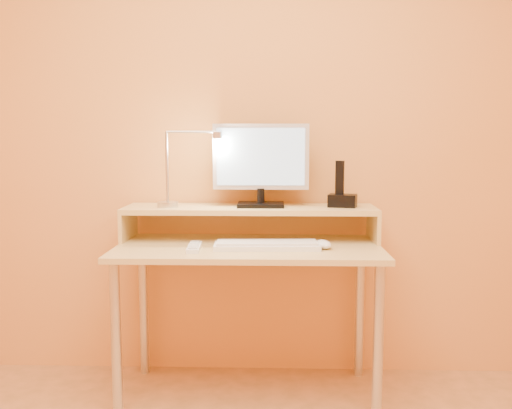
{
  "coord_description": "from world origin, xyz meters",
  "views": [
    {
      "loc": [
        0.11,
        -1.31,
        1.2
      ],
      "look_at": [
        0.04,
        1.13,
        0.91
      ],
      "focal_mm": 39.06,
      "sensor_mm": 36.0,
      "label": 1
    }
  ],
  "objects_px": {
    "monitor_panel": "(261,157)",
    "phone_dock": "(343,201)",
    "mouse": "(323,244)",
    "lamp_base": "(168,204)",
    "keyboard": "(267,246)",
    "remote_control": "(194,247)"
  },
  "relations": [
    {
      "from": "mouse",
      "to": "lamp_base",
      "type": "bearing_deg",
      "value": 149.16
    },
    {
      "from": "monitor_panel",
      "to": "lamp_base",
      "type": "height_order",
      "value": "monitor_panel"
    },
    {
      "from": "lamp_base",
      "to": "remote_control",
      "type": "relative_size",
      "value": 0.5
    },
    {
      "from": "phone_dock",
      "to": "mouse",
      "type": "height_order",
      "value": "phone_dock"
    },
    {
      "from": "lamp_base",
      "to": "mouse",
      "type": "distance_m",
      "value": 0.76
    },
    {
      "from": "lamp_base",
      "to": "monitor_panel",
      "type": "bearing_deg",
      "value": 5.16
    },
    {
      "from": "phone_dock",
      "to": "mouse",
      "type": "distance_m",
      "value": 0.29
    },
    {
      "from": "lamp_base",
      "to": "remote_control",
      "type": "height_order",
      "value": "lamp_base"
    },
    {
      "from": "phone_dock",
      "to": "remote_control",
      "type": "bearing_deg",
      "value": -145.27
    },
    {
      "from": "keyboard",
      "to": "mouse",
      "type": "height_order",
      "value": "mouse"
    },
    {
      "from": "lamp_base",
      "to": "phone_dock",
      "type": "relative_size",
      "value": 0.77
    },
    {
      "from": "lamp_base",
      "to": "phone_dock",
      "type": "height_order",
      "value": "phone_dock"
    },
    {
      "from": "monitor_panel",
      "to": "phone_dock",
      "type": "relative_size",
      "value": 3.51
    },
    {
      "from": "remote_control",
      "to": "keyboard",
      "type": "bearing_deg",
      "value": 2.13
    },
    {
      "from": "monitor_panel",
      "to": "remote_control",
      "type": "height_order",
      "value": "monitor_panel"
    },
    {
      "from": "keyboard",
      "to": "mouse",
      "type": "xyz_separation_m",
      "value": [
        0.25,
        0.01,
        0.01
      ]
    },
    {
      "from": "monitor_panel",
      "to": "keyboard",
      "type": "height_order",
      "value": "monitor_panel"
    },
    {
      "from": "phone_dock",
      "to": "lamp_base",
      "type": "bearing_deg",
      "value": -163.64
    },
    {
      "from": "lamp_base",
      "to": "mouse",
      "type": "bearing_deg",
      "value": -14.12
    },
    {
      "from": "phone_dock",
      "to": "keyboard",
      "type": "distance_m",
      "value": 0.46
    },
    {
      "from": "mouse",
      "to": "keyboard",
      "type": "bearing_deg",
      "value": 165.96
    },
    {
      "from": "keyboard",
      "to": "remote_control",
      "type": "relative_size",
      "value": 2.32
    }
  ]
}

